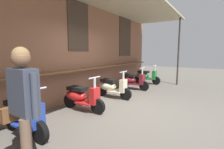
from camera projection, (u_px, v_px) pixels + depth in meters
ground_plane at (129, 109)px, 4.76m from camera, size 30.42×30.42×0.00m
market_stall_facade at (79, 43)px, 5.49m from camera, size 10.86×2.62×3.40m
scooter_blue at (22, 115)px, 3.24m from camera, size 0.46×1.40×0.97m
scooter_red at (81, 96)px, 4.62m from camera, size 0.46×1.40×0.97m
scooter_cream at (111, 87)px, 5.92m from camera, size 0.46×1.40×0.97m
scooter_maroon at (132, 80)px, 7.31m from camera, size 0.46×1.40×0.97m
scooter_green at (145, 76)px, 8.66m from camera, size 0.49×1.40×0.97m
shopper_with_handbag at (23, 99)px, 2.09m from camera, size 0.31×0.65×1.66m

